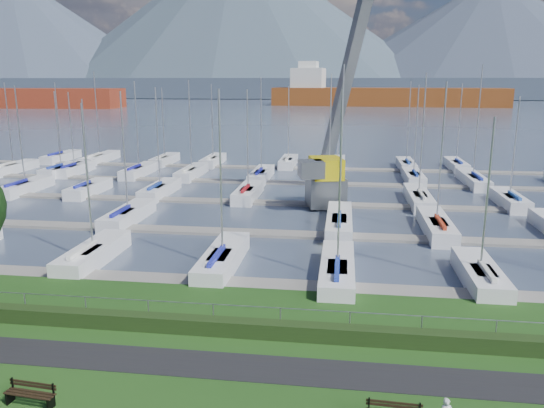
# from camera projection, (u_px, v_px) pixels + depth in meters

# --- Properties ---
(path) EXTENTS (160.00, 2.00, 0.04)m
(path) POSITION_uv_depth(u_px,v_px,m) (220.00, 365.00, 20.65)
(path) COLOR black
(path) RESTS_ON grass
(water) EXTENTS (800.00, 540.00, 0.20)m
(water) POSITION_uv_depth(u_px,v_px,m) (336.00, 102.00, 274.46)
(water) COLOR #465166
(hedge) EXTENTS (80.00, 0.70, 0.70)m
(hedge) POSITION_uv_depth(u_px,v_px,m) (234.00, 327.00, 23.08)
(hedge) COLOR #1F3313
(hedge) RESTS_ON grass
(fence) EXTENTS (80.00, 0.04, 0.04)m
(fence) POSITION_uv_depth(u_px,v_px,m) (235.00, 306.00, 23.27)
(fence) COLOR gray
(fence) RESTS_ON grass
(foothill) EXTENTS (900.00, 80.00, 12.00)m
(foothill) POSITION_uv_depth(u_px,v_px,m) (339.00, 88.00, 340.53)
(foothill) COLOR #3E495B
(foothill) RESTS_ON water
(mountains) EXTENTS (1190.00, 360.00, 115.00)m
(mountains) POSITION_uv_depth(u_px,v_px,m) (351.00, 32.00, 402.26)
(mountains) COLOR #404A5E
(mountains) RESTS_ON water
(docks) EXTENTS (90.00, 41.60, 0.25)m
(docks) POSITION_uv_depth(u_px,v_px,m) (293.00, 204.00, 48.68)
(docks) COLOR slate
(docks) RESTS_ON water
(bench_left) EXTENTS (1.83, 0.58, 0.85)m
(bench_left) POSITION_uv_depth(u_px,v_px,m) (31.00, 394.00, 18.08)
(bench_left) COLOR black
(bench_left) RESTS_ON grass
(crane) EXTENTS (6.97, 13.14, 22.35)m
(crane) POSITION_uv_depth(u_px,v_px,m) (332.00, 143.00, 47.37)
(crane) COLOR #5B5F63
(crane) RESTS_ON water
(cargo_ship_west) EXTENTS (86.36, 21.55, 21.50)m
(cargo_ship_west) POSITION_uv_depth(u_px,v_px,m) (8.00, 98.00, 219.49)
(cargo_ship_west) COLOR maroon
(cargo_ship_west) RESTS_ON water
(cargo_ship_mid) EXTENTS (101.51, 27.83, 21.50)m
(cargo_ship_mid) POSITION_uv_depth(u_px,v_px,m) (377.00, 97.00, 233.33)
(cargo_ship_mid) COLOR brown
(cargo_ship_mid) RESTS_ON water
(sailboat_fleet) EXTENTS (74.94, 49.25, 13.00)m
(sailboat_fleet) POSITION_uv_depth(u_px,v_px,m) (278.00, 140.00, 50.29)
(sailboat_fleet) COLOR #A2152C
(sailboat_fleet) RESTS_ON water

